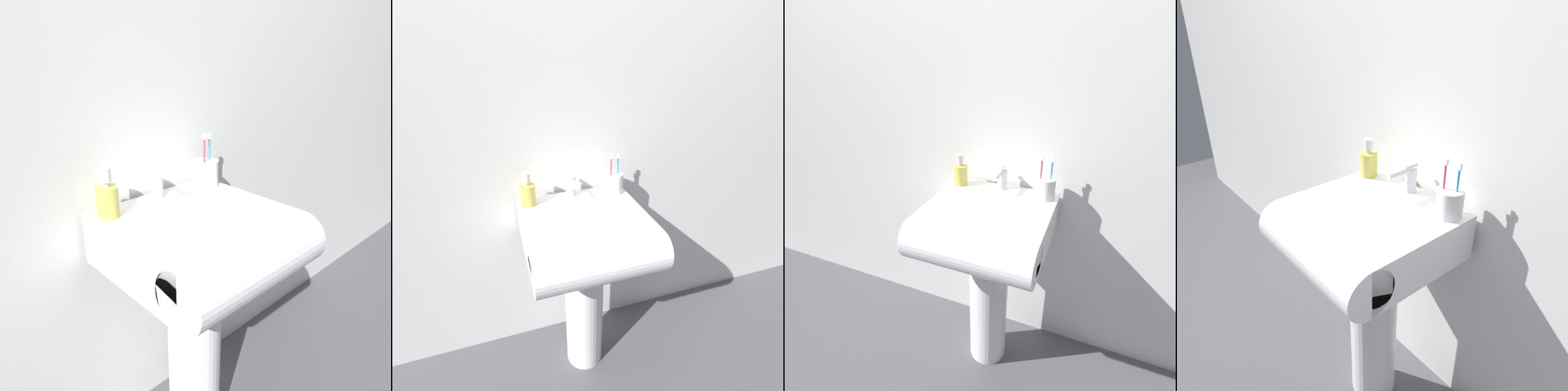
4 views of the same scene
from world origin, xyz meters
TOP-DOWN VIEW (x-y plane):
  - ground_plane at (0.00, 0.00)m, footprint 6.00×6.00m
  - wall_back at (0.00, 0.26)m, footprint 5.00×0.05m
  - sink_pedestal at (0.00, 0.00)m, footprint 0.18×0.18m
  - sink_basin at (0.00, -0.06)m, footprint 0.50×0.51m
  - faucet at (-0.01, 0.16)m, footprint 0.04×0.13m
  - toothbrush_cup at (0.19, 0.15)m, footprint 0.09×0.09m
  - soap_bottle at (-0.20, 0.14)m, footprint 0.06×0.06m

SIDE VIEW (x-z plane):
  - ground_plane at x=0.00m, z-range 0.00..0.00m
  - sink_pedestal at x=0.00m, z-range 0.00..0.71m
  - sink_basin at x=0.00m, z-range 0.71..0.87m
  - toothbrush_cup at x=0.19m, z-range 0.83..1.02m
  - faucet at x=-0.01m, z-range 0.88..0.98m
  - soap_bottle at x=-0.20m, z-range 0.86..1.00m
  - wall_back at x=0.00m, z-range 0.00..2.40m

